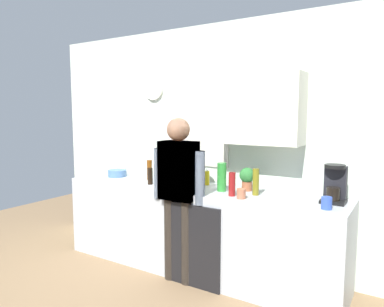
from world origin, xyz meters
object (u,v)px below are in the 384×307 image
(bottle_green_wine, at_px, (183,174))
(cup_terracotta_mug, at_px, (241,194))
(bottle_dark_sauce, at_px, (150,176))
(cup_white_mug, at_px, (124,170))
(person_at_sink, at_px, (179,186))
(mixing_bowl, at_px, (117,173))
(bottle_red_vinegar, at_px, (232,184))
(cup_blue_mug, at_px, (327,203))
(bottle_clear_soda, at_px, (222,177))
(coffee_maker, at_px, (335,185))
(bottle_amber_beer, at_px, (149,170))
(dish_soap, at_px, (207,178))
(person_guest, at_px, (179,186))
(bottle_olive_oil, at_px, (256,182))
(potted_plant, at_px, (247,177))

(bottle_green_wine, distance_m, cup_terracotta_mug, 0.70)
(bottle_dark_sauce, relative_size, cup_white_mug, 1.89)
(cup_terracotta_mug, height_order, person_at_sink, person_at_sink)
(bottle_dark_sauce, distance_m, cup_white_mug, 0.77)
(mixing_bowl, bearing_deg, person_at_sink, -16.99)
(bottle_green_wine, distance_m, bottle_red_vinegar, 0.57)
(bottle_dark_sauce, distance_m, cup_terracotta_mug, 1.10)
(cup_white_mug, bearing_deg, cup_blue_mug, -8.52)
(bottle_clear_soda, bearing_deg, cup_white_mug, 171.48)
(coffee_maker, height_order, bottle_amber_beer, coffee_maker)
(bottle_dark_sauce, height_order, dish_soap, same)
(person_guest, bearing_deg, bottle_clear_soda, -148.37)
(coffee_maker, height_order, cup_blue_mug, coffee_maker)
(coffee_maker, height_order, dish_soap, coffee_maker)
(person_guest, bearing_deg, bottle_amber_beer, -42.37)
(bottle_red_vinegar, relative_size, cup_white_mug, 2.32)
(bottle_dark_sauce, relative_size, cup_blue_mug, 1.80)
(coffee_maker, bearing_deg, dish_soap, 177.31)
(bottle_dark_sauce, bearing_deg, coffee_maker, 7.27)
(bottle_olive_oil, xyz_separation_m, cup_terracotta_mug, (-0.05, -0.20, -0.08))
(dish_soap, xyz_separation_m, person_guest, (-0.04, -0.48, -0.01))
(bottle_clear_soda, xyz_separation_m, dish_soap, (-0.27, 0.18, -0.06))
(mixing_bowl, relative_size, dish_soap, 1.22)
(cup_blue_mug, bearing_deg, bottle_amber_beer, 172.96)
(bottle_dark_sauce, relative_size, cup_terracotta_mug, 1.96)
(person_guest, bearing_deg, potted_plant, -151.10)
(bottle_amber_beer, distance_m, mixing_bowl, 0.47)
(bottle_amber_beer, relative_size, person_at_sink, 0.14)
(bottle_clear_soda, height_order, cup_white_mug, bottle_clear_soda)
(cup_blue_mug, xyz_separation_m, dish_soap, (-1.29, 0.33, 0.03))
(bottle_dark_sauce, relative_size, bottle_olive_oil, 0.72)
(coffee_maker, xyz_separation_m, cup_terracotta_mug, (-0.73, -0.31, -0.10))
(bottle_clear_soda, bearing_deg, cup_blue_mug, -8.52)
(bottle_clear_soda, height_order, bottle_amber_beer, bottle_clear_soda)
(bottle_dark_sauce, xyz_separation_m, mixing_bowl, (-0.64, 0.16, -0.05))
(bottle_dark_sauce, relative_size, person_at_sink, 0.11)
(cup_terracotta_mug, bearing_deg, coffee_maker, 23.00)
(cup_white_mug, distance_m, potted_plant, 1.71)
(bottle_green_wine, distance_m, bottle_amber_beer, 0.62)
(coffee_maker, distance_m, cup_white_mug, 2.53)
(mixing_bowl, xyz_separation_m, potted_plant, (1.64, 0.10, 0.09))
(bottle_clear_soda, xyz_separation_m, bottle_amber_beer, (-0.98, 0.09, -0.02))
(bottle_clear_soda, xyz_separation_m, potted_plant, (0.20, 0.15, -0.01))
(bottle_amber_beer, bearing_deg, person_guest, -30.31)
(mixing_bowl, bearing_deg, cup_white_mug, 108.93)
(bottle_green_wine, height_order, bottle_olive_oil, bottle_green_wine)
(bottle_red_vinegar, bearing_deg, coffee_maker, 16.81)
(potted_plant, relative_size, dish_soap, 1.28)
(dish_soap, bearing_deg, bottle_red_vinegar, -35.35)
(bottle_dark_sauce, xyz_separation_m, bottle_olive_oil, (1.15, 0.13, 0.03))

